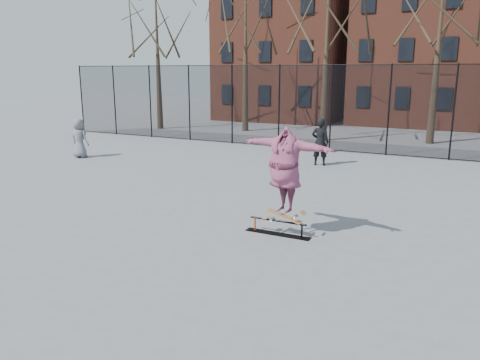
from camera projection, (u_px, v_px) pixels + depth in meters
The scene contains 8 objects.
ground at pixel (221, 244), 10.22m from camera, with size 100.00×100.00×0.00m, color slate.
skate_rail at pixel (278, 229), 10.81m from camera, with size 1.57×0.24×0.35m.
skateboard at pixel (284, 219), 10.69m from camera, with size 0.91×0.22×0.11m, color olive, non-canonical shape.
skater at pixel (285, 175), 10.45m from camera, with size 2.37×0.65×1.93m, color #3D388C.
bystander_grey at pixel (79, 138), 20.25m from camera, with size 0.82×0.53×1.68m, color slate.
bystander_black at pixel (320, 142), 18.56m from camera, with size 0.69×0.45×1.89m, color black.
fence at pixel (361, 108), 21.04m from camera, with size 34.03×0.07×4.00m.
rowhouses at pixel (420, 34), 31.08m from camera, with size 29.00×7.00×13.00m.
Camera 1 is at (4.73, -8.39, 3.70)m, focal length 35.00 mm.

